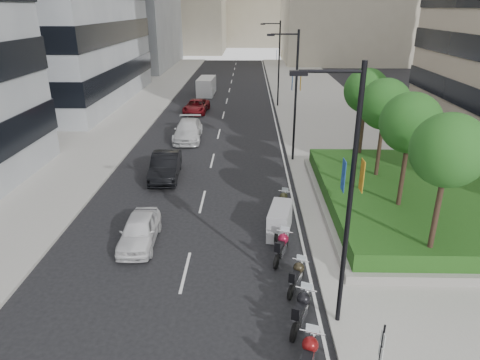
{
  "coord_description": "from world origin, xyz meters",
  "views": [
    {
      "loc": [
        1.13,
        -11.15,
        10.37
      ],
      "look_at": [
        0.69,
        9.4,
        2.0
      ],
      "focal_mm": 32.0,
      "sensor_mm": 36.0,
      "label": 1
    }
  ],
  "objects_px": {
    "car_c": "(188,130)",
    "lamp_post_2": "(278,60)",
    "motorcycle_2": "(301,310)",
    "motorcycle_4": "(282,247)",
    "car_b": "(165,166)",
    "lamp_post_1": "(294,91)",
    "motorcycle_5": "(280,221)",
    "car_d": "(196,106)",
    "parking_sign": "(380,355)",
    "motorcycle_1": "(308,358)",
    "car_a": "(139,231)",
    "lamp_post_0": "(346,192)",
    "motorcycle_6": "(282,202)",
    "motorcycle_3": "(297,276)",
    "delivery_van": "(206,87)"
  },
  "relations": [
    {
      "from": "lamp_post_0",
      "to": "car_c",
      "type": "distance_m",
      "value": 24.08
    },
    {
      "from": "motorcycle_4",
      "to": "motorcycle_5",
      "type": "distance_m",
      "value": 2.21
    },
    {
      "from": "car_b",
      "to": "car_d",
      "type": "height_order",
      "value": "car_b"
    },
    {
      "from": "car_b",
      "to": "delivery_van",
      "type": "xyz_separation_m",
      "value": [
        -0.03,
        28.1,
        0.17
      ]
    },
    {
      "from": "lamp_post_0",
      "to": "motorcycle_6",
      "type": "relative_size",
      "value": 4.6
    },
    {
      "from": "motorcycle_1",
      "to": "delivery_van",
      "type": "distance_m",
      "value": 44.61
    },
    {
      "from": "motorcycle_4",
      "to": "motorcycle_5",
      "type": "xyz_separation_m",
      "value": [
        0.06,
        2.21,
        0.12
      ]
    },
    {
      "from": "lamp_post_0",
      "to": "parking_sign",
      "type": "height_order",
      "value": "lamp_post_0"
    },
    {
      "from": "car_c",
      "to": "delivery_van",
      "type": "distance_m",
      "value": 19.45
    },
    {
      "from": "car_a",
      "to": "car_b",
      "type": "relative_size",
      "value": 0.82
    },
    {
      "from": "car_a",
      "to": "delivery_van",
      "type": "relative_size",
      "value": 0.79
    },
    {
      "from": "parking_sign",
      "to": "motorcycle_1",
      "type": "bearing_deg",
      "value": 159.08
    },
    {
      "from": "motorcycle_5",
      "to": "car_a",
      "type": "relative_size",
      "value": 0.62
    },
    {
      "from": "lamp_post_0",
      "to": "car_c",
      "type": "relative_size",
      "value": 1.66
    },
    {
      "from": "motorcycle_6",
      "to": "car_a",
      "type": "xyz_separation_m",
      "value": [
        -6.91,
        -3.53,
        0.14
      ]
    },
    {
      "from": "lamp_post_0",
      "to": "car_d",
      "type": "bearing_deg",
      "value": 104.94
    },
    {
      "from": "motorcycle_5",
      "to": "car_c",
      "type": "bearing_deg",
      "value": 34.14
    },
    {
      "from": "lamp_post_1",
      "to": "car_c",
      "type": "distance_m",
      "value": 10.56
    },
    {
      "from": "lamp_post_1",
      "to": "car_d",
      "type": "distance_m",
      "value": 17.74
    },
    {
      "from": "motorcycle_1",
      "to": "motorcycle_6",
      "type": "bearing_deg",
      "value": 17.32
    },
    {
      "from": "motorcycle_2",
      "to": "motorcycle_4",
      "type": "xyz_separation_m",
      "value": [
        -0.4,
        4.22,
        -0.02
      ]
    },
    {
      "from": "lamp_post_1",
      "to": "motorcycle_1",
      "type": "relative_size",
      "value": 3.95
    },
    {
      "from": "car_a",
      "to": "motorcycle_2",
      "type": "bearing_deg",
      "value": -39.67
    },
    {
      "from": "motorcycle_2",
      "to": "motorcycle_5",
      "type": "xyz_separation_m",
      "value": [
        -0.34,
        6.43,
        0.1
      ]
    },
    {
      "from": "motorcycle_3",
      "to": "motorcycle_4",
      "type": "height_order",
      "value": "motorcycle_4"
    },
    {
      "from": "motorcycle_4",
      "to": "lamp_post_0",
      "type": "bearing_deg",
      "value": -140.98
    },
    {
      "from": "motorcycle_2",
      "to": "delivery_van",
      "type": "distance_m",
      "value": 42.43
    },
    {
      "from": "motorcycle_6",
      "to": "car_c",
      "type": "height_order",
      "value": "car_c"
    },
    {
      "from": "delivery_van",
      "to": "parking_sign",
      "type": "bearing_deg",
      "value": -76.09
    },
    {
      "from": "motorcycle_3",
      "to": "lamp_post_0",
      "type": "bearing_deg",
      "value": -129.21
    },
    {
      "from": "motorcycle_6",
      "to": "delivery_van",
      "type": "relative_size",
      "value": 0.39
    },
    {
      "from": "motorcycle_1",
      "to": "motorcycle_5",
      "type": "distance_m",
      "value": 8.66
    },
    {
      "from": "motorcycle_4",
      "to": "car_a",
      "type": "bearing_deg",
      "value": 98.81
    },
    {
      "from": "motorcycle_4",
      "to": "car_b",
      "type": "bearing_deg",
      "value": 54.58
    },
    {
      "from": "lamp_post_1",
      "to": "lamp_post_0",
      "type": "bearing_deg",
      "value": -90.0
    },
    {
      "from": "lamp_post_0",
      "to": "car_a",
      "type": "xyz_separation_m",
      "value": [
        -8.08,
        5.3,
        -4.39
      ]
    },
    {
      "from": "lamp_post_0",
      "to": "car_a",
      "type": "distance_m",
      "value": 10.61
    },
    {
      "from": "motorcycle_2",
      "to": "motorcycle_5",
      "type": "relative_size",
      "value": 0.87
    },
    {
      "from": "motorcycle_5",
      "to": "motorcycle_3",
      "type": "bearing_deg",
      "value": -163.21
    },
    {
      "from": "car_b",
      "to": "motorcycle_6",
      "type": "bearing_deg",
      "value": -37.36
    },
    {
      "from": "motorcycle_4",
      "to": "motorcycle_6",
      "type": "distance_m",
      "value": 4.69
    },
    {
      "from": "lamp_post_2",
      "to": "car_d",
      "type": "height_order",
      "value": "lamp_post_2"
    },
    {
      "from": "motorcycle_4",
      "to": "delivery_van",
      "type": "bearing_deg",
      "value": 29.1
    },
    {
      "from": "lamp_post_0",
      "to": "motorcycle_6",
      "type": "bearing_deg",
      "value": 97.56
    },
    {
      "from": "lamp_post_0",
      "to": "lamp_post_1",
      "type": "distance_m",
      "value": 17.0
    },
    {
      "from": "motorcycle_4",
      "to": "car_c",
      "type": "xyz_separation_m",
      "value": [
        -6.55,
        18.13,
        0.2
      ]
    },
    {
      "from": "car_c",
      "to": "lamp_post_2",
      "type": "bearing_deg",
      "value": 55.33
    },
    {
      "from": "car_b",
      "to": "car_c",
      "type": "height_order",
      "value": "car_b"
    },
    {
      "from": "motorcycle_2",
      "to": "car_d",
      "type": "xyz_separation_m",
      "value": [
        -7.38,
        32.0,
        0.07
      ]
    },
    {
      "from": "motorcycle_5",
      "to": "car_b",
      "type": "height_order",
      "value": "car_b"
    }
  ]
}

